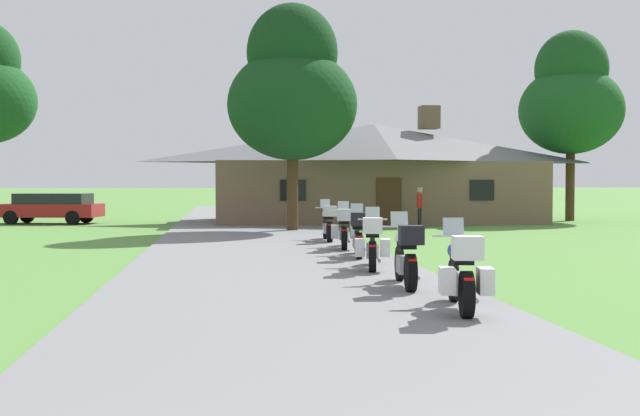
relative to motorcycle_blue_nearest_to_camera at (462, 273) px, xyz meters
The scene contains 13 objects.
ground_plane 12.10m from the motorcycle_blue_nearest_to_camera, 100.96° to the left, with size 500.00×500.00×0.00m, color #56893D.
asphalt_driveway 10.14m from the motorcycle_blue_nearest_to_camera, 103.11° to the left, with size 6.40×80.00×0.06m, color slate.
motorcycle_blue_nearest_to_camera is the anchor object (origin of this frame).
motorcycle_white_second_in_row 2.67m from the motorcycle_blue_nearest_to_camera, 93.86° to the left, with size 0.68×2.08×1.30m.
motorcycle_yellow_third_in_row 5.44m from the motorcycle_blue_nearest_to_camera, 92.55° to the left, with size 0.97×2.07×1.30m.
motorcycle_blue_fourth_in_row 8.25m from the motorcycle_blue_nearest_to_camera, 90.42° to the left, with size 0.75×2.08×1.30m.
motorcycle_yellow_fifth_in_row 10.61m from the motorcycle_blue_nearest_to_camera, 90.28° to the left, with size 0.89×2.08×1.30m.
motorcycle_silver_farthest_in_row 13.51m from the motorcycle_blue_nearest_to_camera, 90.49° to the left, with size 0.66×2.08×1.30m.
stone_lodge 26.07m from the motorcycle_blue_nearest_to_camera, 81.70° to the left, with size 15.87×7.17×5.58m.
bystander_red_shirt_near_lodge 21.29m from the motorcycle_blue_nearest_to_camera, 77.19° to the left, with size 0.34×0.52×1.69m.
tree_by_lodge_front 19.80m from the motorcycle_blue_nearest_to_camera, 92.22° to the left, with size 5.02×5.02×8.79m.
tree_right_of_lodge 29.78m from the motorcycle_blue_nearest_to_camera, 62.12° to the left, with size 5.08×5.08×9.40m.
parked_red_suv_far_left 28.44m from the motorcycle_blue_nearest_to_camera, 113.43° to the left, with size 4.85×2.63×1.40m.
Camera 1 is at (-1.05, -2.46, 1.90)m, focal length 43.31 mm.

